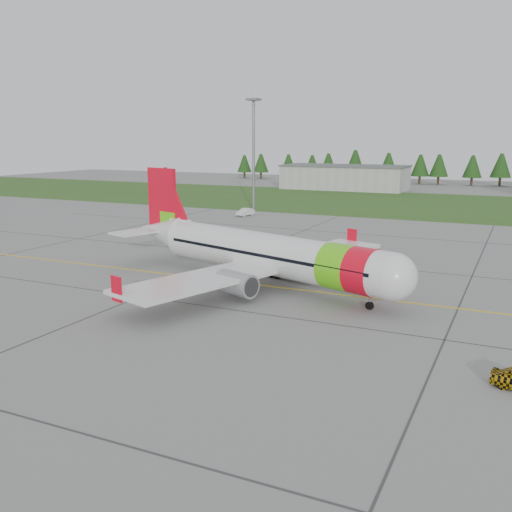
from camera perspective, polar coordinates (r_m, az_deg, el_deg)
The scene contains 8 objects.
ground at distance 42.80m, azimuth 4.88°, elevation -6.41°, with size 320.00×320.00×0.00m, color gray.
aircraft at distance 52.12m, azimuth 0.76°, elevation 0.25°, with size 32.62×30.88×10.19m.
service_van at distance 99.69m, azimuth -1.10°, elevation 5.18°, with size 1.40×1.33×4.02m, color silver.
grass_strip at distance 121.72m, azimuth 18.63°, elevation 4.81°, with size 320.00×50.00×0.03m, color #30561E.
taxi_guideline at distance 50.06m, azimuth 8.11°, elevation -3.79°, with size 120.00×0.25×0.02m, color gold.
hangar_west at distance 154.94m, azimuth 8.86°, elevation 7.73°, with size 32.00×14.00×6.00m, color #A8A8A3.
floodlight_mast at distance 106.70m, azimuth -0.24°, elevation 9.91°, with size 0.50×0.50×20.00m, color slate.
treeline at distance 176.93m, azimuth 21.00°, elevation 8.22°, with size 160.00×8.00×10.00m, color #1C3F14, non-canonical shape.
Camera 1 is at (14.10, -38.18, 13.24)m, focal length 40.00 mm.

